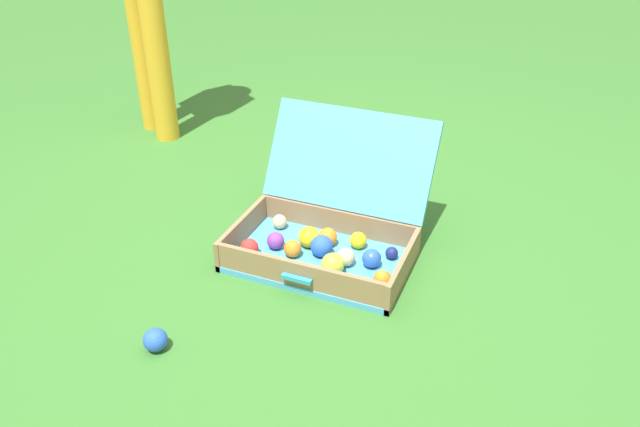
% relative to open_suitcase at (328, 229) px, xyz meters
% --- Properties ---
extents(ground_plane, '(16.00, 16.00, 0.00)m').
position_rel_open_suitcase_xyz_m(ground_plane, '(-0.04, -0.08, -0.10)').
color(ground_plane, '#336B28').
extents(open_suitcase, '(0.66, 0.63, 0.46)m').
position_rel_open_suitcase_xyz_m(open_suitcase, '(0.00, 0.00, 0.00)').
color(open_suitcase, '#4799C6').
rests_on(open_suitcase, ground).
extents(stray_ball_on_grass, '(0.08, 0.08, 0.08)m').
position_rel_open_suitcase_xyz_m(stray_ball_on_grass, '(-0.29, -0.70, -0.07)').
color(stray_ball_on_grass, blue).
rests_on(stray_ball_on_grass, ground).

